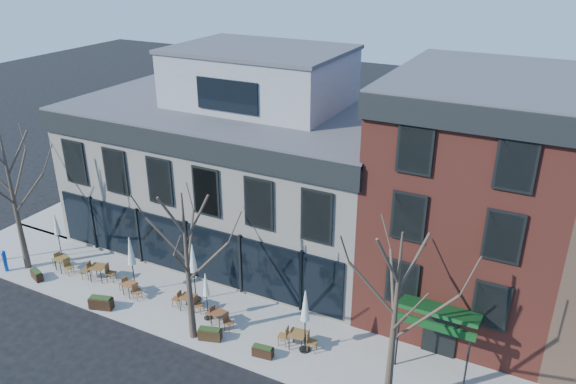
% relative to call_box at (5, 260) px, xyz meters
% --- Properties ---
extents(ground, '(120.00, 120.00, 0.00)m').
position_rel_call_box_xyz_m(ground, '(9.17, 4.01, -0.82)').
color(ground, black).
rests_on(ground, ground).
extents(sidewalk_front, '(33.50, 4.70, 0.15)m').
position_rel_call_box_xyz_m(sidewalk_front, '(12.42, 1.86, -0.75)').
color(sidewalk_front, gray).
rests_on(sidewalk_front, ground).
extents(sidewalk_side, '(4.50, 12.00, 0.15)m').
position_rel_call_box_xyz_m(sidewalk_side, '(-2.08, 10.01, -0.75)').
color(sidewalk_side, gray).
rests_on(sidewalk_side, ground).
extents(corner_building, '(18.39, 10.39, 11.10)m').
position_rel_call_box_xyz_m(corner_building, '(9.24, 9.08, 3.90)').
color(corner_building, beige).
rests_on(corner_building, ground).
extents(red_brick_building, '(8.20, 11.78, 11.18)m').
position_rel_call_box_xyz_m(red_brick_building, '(22.17, 8.99, 4.81)').
color(red_brick_building, maroon).
rests_on(red_brick_building, ground).
extents(tree_corner, '(3.93, 3.98, 7.92)m').
position_rel_call_box_xyz_m(tree_corner, '(0.68, 0.81, 3.42)').
color(tree_corner, '#382B21').
rests_on(tree_corner, sidewalk_front).
extents(tree_mid, '(3.50, 3.55, 7.04)m').
position_rel_call_box_xyz_m(tree_mid, '(12.18, 0.11, 2.97)').
color(tree_mid, '#382B21').
rests_on(tree_mid, sidewalk_front).
extents(tree_right, '(3.72, 3.77, 7.48)m').
position_rel_call_box_xyz_m(tree_right, '(21.18, 0.11, 3.20)').
color(tree_right, '#382B21').
rests_on(tree_right, sidewalk_front).
extents(call_box, '(0.25, 0.25, 1.27)m').
position_rel_call_box_xyz_m(call_box, '(0.00, 0.00, 0.00)').
color(call_box, '#0C3AA0').
rests_on(call_box, sidewalk_front).
extents(cafe_set_0, '(1.75, 0.82, 0.90)m').
position_rel_call_box_xyz_m(cafe_set_0, '(2.66, 1.45, -0.21)').
color(cafe_set_0, brown).
rests_on(cafe_set_0, sidewalk_front).
extents(cafe_set_1, '(1.93, 0.98, 0.99)m').
position_rel_call_box_xyz_m(cafe_set_1, '(5.06, 1.64, -0.16)').
color(cafe_set_1, brown).
rests_on(cafe_set_1, sidewalk_front).
extents(cafe_set_2, '(1.61, 0.75, 0.83)m').
position_rel_call_box_xyz_m(cafe_set_2, '(7.47, 1.32, -0.25)').
color(cafe_set_2, brown).
rests_on(cafe_set_2, sidewalk_front).
extents(cafe_set_3, '(1.70, 0.73, 0.88)m').
position_rel_call_box_xyz_m(cafe_set_3, '(10.74, 1.66, -0.22)').
color(cafe_set_3, brown).
rests_on(cafe_set_3, sidewalk_front).
extents(cafe_set_4, '(1.63, 0.74, 0.84)m').
position_rel_call_box_xyz_m(cafe_set_4, '(12.77, 1.32, -0.24)').
color(cafe_set_4, brown).
rests_on(cafe_set_4, sidewalk_front).
extents(cafe_set_5, '(1.81, 0.80, 0.93)m').
position_rel_call_box_xyz_m(cafe_set_5, '(16.66, 1.56, -0.19)').
color(cafe_set_5, brown).
rests_on(cafe_set_5, sidewalk_front).
extents(umbrella_0, '(0.42, 0.42, 2.63)m').
position_rel_call_box_xyz_m(umbrella_0, '(1.38, 2.48, 1.19)').
color(umbrella_0, black).
rests_on(umbrella_0, sidewalk_front).
extents(umbrella_1, '(0.50, 0.50, 3.12)m').
position_rel_call_box_xyz_m(umbrella_1, '(7.50, 1.64, 1.53)').
color(umbrella_1, black).
rests_on(umbrella_1, sidewalk_front).
extents(umbrella_2, '(0.50, 0.50, 3.14)m').
position_rel_call_box_xyz_m(umbrella_2, '(10.62, 2.47, 1.54)').
color(umbrella_2, black).
rests_on(umbrella_2, sidewalk_front).
extents(umbrella_3, '(0.39, 0.39, 2.46)m').
position_rel_call_box_xyz_m(umbrella_3, '(12.01, 1.49, 1.06)').
color(umbrella_3, black).
rests_on(umbrella_3, sidewalk_front).
extents(umbrella_4, '(0.49, 0.49, 3.05)m').
position_rel_call_box_xyz_m(umbrella_4, '(17.02, 1.54, 1.48)').
color(umbrella_4, black).
rests_on(umbrella_4, sidewalk_front).
extents(planter_0, '(0.96, 0.64, 0.50)m').
position_rel_call_box_xyz_m(planter_0, '(2.11, 0.19, -0.42)').
color(planter_0, black).
rests_on(planter_0, sidewalk_front).
extents(planter_1, '(1.21, 0.76, 0.63)m').
position_rel_call_box_xyz_m(planter_1, '(6.98, -0.19, -0.36)').
color(planter_1, black).
rests_on(planter_1, sidewalk_front).
extents(planter_2, '(1.10, 0.70, 0.57)m').
position_rel_call_box_xyz_m(planter_2, '(12.97, 0.28, -0.39)').
color(planter_2, '#322110').
rests_on(planter_2, sidewalk_front).
extents(planter_3, '(0.94, 0.48, 0.50)m').
position_rel_call_box_xyz_m(planter_3, '(15.60, 0.38, -0.42)').
color(planter_3, black).
rests_on(planter_3, sidewalk_front).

